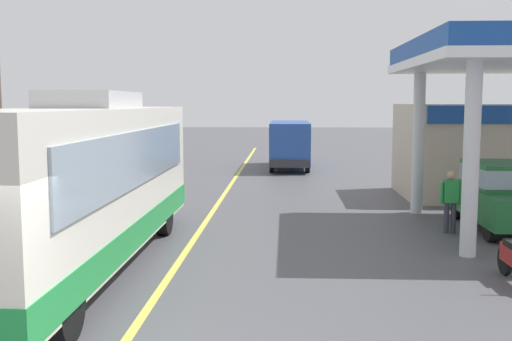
{
  "coord_description": "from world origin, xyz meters",
  "views": [
    {
      "loc": [
        2.3,
        -6.42,
        3.43
      ],
      "look_at": [
        1.5,
        10.0,
        1.6
      ],
      "focal_mm": 42.55,
      "sensor_mm": 36.0,
      "label": 1
    }
  ],
  "objects_px": {
    "coach_bus_main": "(78,187)",
    "minibus_opposing_lane": "(290,141)",
    "pedestrian_near_pump": "(451,198)",
    "car_at_pump": "(500,192)"
  },
  "relations": [
    {
      "from": "coach_bus_main",
      "to": "car_at_pump",
      "type": "height_order",
      "value": "coach_bus_main"
    },
    {
      "from": "coach_bus_main",
      "to": "car_at_pump",
      "type": "xyz_separation_m",
      "value": [
        10.11,
        4.48,
        -0.71
      ]
    },
    {
      "from": "pedestrian_near_pump",
      "to": "coach_bus_main",
      "type": "bearing_deg",
      "value": -155.85
    },
    {
      "from": "minibus_opposing_lane",
      "to": "coach_bus_main",
      "type": "bearing_deg",
      "value": -102.77
    },
    {
      "from": "coach_bus_main",
      "to": "pedestrian_near_pump",
      "type": "bearing_deg",
      "value": 24.15
    },
    {
      "from": "coach_bus_main",
      "to": "car_at_pump",
      "type": "bearing_deg",
      "value": 23.87
    },
    {
      "from": "minibus_opposing_lane",
      "to": "pedestrian_near_pump",
      "type": "bearing_deg",
      "value": -75.39
    },
    {
      "from": "coach_bus_main",
      "to": "minibus_opposing_lane",
      "type": "height_order",
      "value": "coach_bus_main"
    },
    {
      "from": "coach_bus_main",
      "to": "car_at_pump",
      "type": "distance_m",
      "value": 11.08
    },
    {
      "from": "car_at_pump",
      "to": "pedestrian_near_pump",
      "type": "relative_size",
      "value": 2.53
    }
  ]
}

